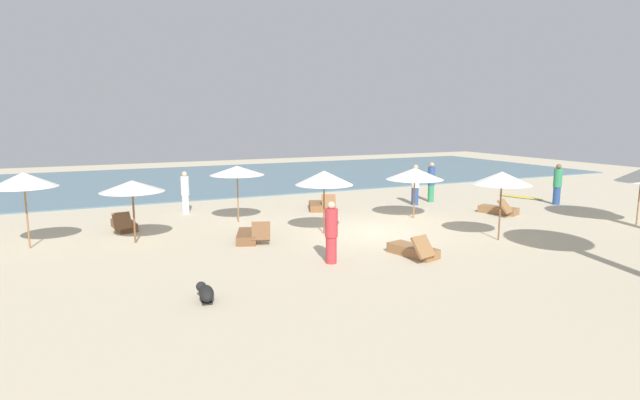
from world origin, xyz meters
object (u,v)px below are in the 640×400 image
(person_1, at_px, (431,182))
(person_2, at_px, (557,184))
(surfboard, at_px, (520,197))
(umbrella_5, at_px, (132,186))
(umbrella_1, at_px, (324,178))
(umbrella_4, at_px, (24,180))
(umbrella_6, at_px, (237,171))
(lounger_3, at_px, (499,210))
(lounger_4, at_px, (249,236))
(person_3, at_px, (331,232))
(person_0, at_px, (415,185))
(umbrella_3, at_px, (415,174))
(lounger_2, at_px, (318,206))
(lounger_1, at_px, (124,225))
(dog, at_px, (206,293))
(umbrella_2, at_px, (502,178))
(person_4, at_px, (185,192))
(lounger_0, at_px, (414,250))

(person_1, bearing_deg, person_2, -32.34)
(surfboard, bearing_deg, umbrella_5, -175.20)
(umbrella_1, xyz_separation_m, umbrella_4, (-8.81, 1.98, 0.17))
(umbrella_6, bearing_deg, lounger_3, -16.11)
(umbrella_1, xyz_separation_m, lounger_4, (-2.61, 0.06, -1.72))
(lounger_3, relative_size, person_3, 1.06)
(umbrella_5, height_order, person_0, umbrella_5)
(umbrella_3, xyz_separation_m, umbrella_4, (-13.10, 1.05, 0.34))
(person_3, bearing_deg, lounger_4, 111.36)
(lounger_2, relative_size, person_1, 0.98)
(umbrella_4, height_order, lounger_1, umbrella_4)
(lounger_3, distance_m, person_1, 3.69)
(lounger_2, distance_m, person_0, 4.52)
(lounger_4, distance_m, dog, 5.33)
(umbrella_1, height_order, umbrella_3, umbrella_1)
(person_1, bearing_deg, umbrella_2, -110.26)
(umbrella_1, height_order, lounger_4, umbrella_1)
(lounger_4, height_order, person_4, person_4)
(lounger_4, relative_size, person_0, 1.00)
(lounger_2, height_order, person_3, person_3)
(umbrella_4, distance_m, lounger_2, 10.87)
(umbrella_2, distance_m, lounger_2, 8.08)
(lounger_3, height_order, person_2, person_2)
(umbrella_1, distance_m, umbrella_5, 6.03)
(person_4, bearing_deg, lounger_3, -25.39)
(umbrella_1, distance_m, umbrella_6, 3.70)
(umbrella_3, xyz_separation_m, person_2, (7.56, -0.15, -0.81))
(lounger_2, xyz_separation_m, person_3, (-3.00, -7.34, 0.68))
(lounger_1, bearing_deg, lounger_0, -44.97)
(umbrella_4, distance_m, person_4, 6.52)
(lounger_4, distance_m, surfboard, 14.74)
(person_0, bearing_deg, umbrella_5, -170.41)
(person_1, bearing_deg, dog, -145.52)
(lounger_0, bearing_deg, person_2, 22.17)
(umbrella_1, bearing_deg, umbrella_4, 167.35)
(person_2, distance_m, person_3, 13.77)
(umbrella_6, relative_size, person_0, 1.17)
(lounger_4, bearing_deg, person_1, 20.43)
(umbrella_4, distance_m, lounger_1, 3.69)
(umbrella_5, bearing_deg, person_1, 10.26)
(lounger_2, xyz_separation_m, person_0, (4.40, -0.74, 0.73))
(lounger_1, distance_m, lounger_2, 7.74)
(umbrella_1, height_order, lounger_2, umbrella_1)
(surfboard, bearing_deg, umbrella_6, 179.10)
(umbrella_2, relative_size, umbrella_6, 1.04)
(lounger_4, xyz_separation_m, dog, (-2.42, -4.75, 0.02))
(lounger_0, height_order, lounger_2, lounger_0)
(umbrella_3, xyz_separation_m, lounger_3, (3.62, -0.75, -1.56))
(person_2, height_order, dog, person_2)
(umbrella_2, height_order, dog, umbrella_2)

